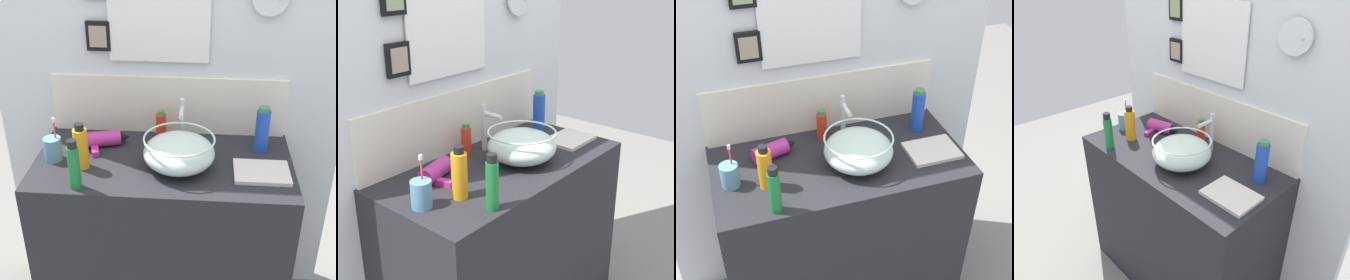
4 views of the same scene
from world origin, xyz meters
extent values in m
plane|color=gray|center=(0.00, 0.00, 0.00)|extent=(6.00, 6.00, 0.00)
cube|color=#232328|center=(0.00, 0.00, 0.44)|extent=(1.08, 0.53, 0.89)
cube|color=silver|center=(0.00, 0.30, 1.27)|extent=(1.59, 0.06, 2.54)
cube|color=silver|center=(0.00, 0.26, 1.03)|extent=(1.05, 0.02, 0.27)
cube|color=white|center=(-0.04, 0.26, 1.43)|extent=(0.37, 0.01, 0.33)
cube|color=white|center=(-0.04, 0.26, 1.43)|extent=(0.43, 0.01, 0.39)
cylinder|color=silver|center=(0.41, 0.25, 1.51)|extent=(0.15, 0.01, 0.15)
cylinder|color=silver|center=(0.44, 0.26, 1.51)|extent=(0.01, 0.06, 0.01)
cube|color=black|center=(-0.30, 0.26, 1.56)|extent=(0.10, 0.02, 0.13)
cube|color=gray|center=(-0.30, 0.25, 1.56)|extent=(0.07, 0.01, 0.09)
cube|color=black|center=(-0.30, 0.26, 1.34)|extent=(0.10, 0.02, 0.13)
cube|color=gray|center=(-0.30, 0.25, 1.34)|extent=(0.07, 0.01, 0.09)
ellipsoid|color=silver|center=(0.07, -0.05, 0.96)|extent=(0.29, 0.29, 0.14)
torus|color=silver|center=(0.07, -0.05, 1.02)|extent=(0.29, 0.29, 0.01)
torus|color=#B2B7BC|center=(0.07, -0.05, 0.89)|extent=(0.11, 0.11, 0.01)
cylinder|color=silver|center=(0.07, 0.17, 0.98)|extent=(0.02, 0.02, 0.18)
cylinder|color=silver|center=(0.07, 0.12, 1.06)|extent=(0.02, 0.10, 0.02)
cylinder|color=silver|center=(0.07, 0.17, 1.09)|extent=(0.02, 0.02, 0.03)
cylinder|color=#B22D8C|center=(-0.28, 0.11, 0.92)|extent=(0.17, 0.11, 0.07)
cone|color=black|center=(-0.18, 0.13, 0.92)|extent=(0.06, 0.07, 0.06)
cube|color=#B22D8C|center=(-0.30, 0.05, 0.90)|extent=(0.05, 0.09, 0.02)
cylinder|color=#598CB2|center=(-0.46, -0.02, 0.94)|extent=(0.07, 0.07, 0.10)
cylinder|color=#D83F4C|center=(-0.44, -0.02, 0.98)|extent=(0.01, 0.01, 0.17)
cube|color=white|center=(-0.44, -0.02, 1.07)|extent=(0.01, 0.01, 0.02)
cylinder|color=#197233|center=(-0.31, -0.22, 0.98)|extent=(0.04, 0.04, 0.17)
cylinder|color=black|center=(-0.31, -0.22, 1.08)|extent=(0.04, 0.04, 0.03)
cylinder|color=red|center=(-0.03, 0.19, 0.95)|extent=(0.04, 0.04, 0.12)
cylinder|color=#3F7F4C|center=(-0.03, 0.19, 1.02)|extent=(0.03, 0.03, 0.02)
cylinder|color=blue|center=(0.41, 0.12, 0.98)|extent=(0.06, 0.06, 0.19)
cylinder|color=#3F7F4C|center=(0.41, 0.12, 1.09)|extent=(0.04, 0.04, 0.02)
cylinder|color=orange|center=(-0.32, -0.07, 0.97)|extent=(0.06, 0.06, 0.17)
cylinder|color=black|center=(-0.32, -0.07, 1.07)|extent=(0.04, 0.04, 0.03)
cube|color=silver|center=(0.40, -0.07, 0.90)|extent=(0.22, 0.17, 0.02)
camera|label=1|loc=(0.15, -1.66, 1.91)|focal=50.00mm
camera|label=2|loc=(-1.36, -1.15, 1.68)|focal=50.00mm
camera|label=3|loc=(-0.46, -1.50, 2.12)|focal=50.00mm
camera|label=4|loc=(1.07, -0.98, 1.77)|focal=35.00mm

